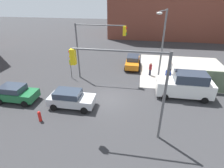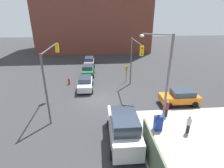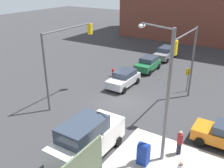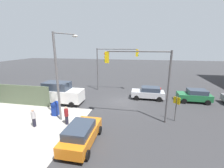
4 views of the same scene
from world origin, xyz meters
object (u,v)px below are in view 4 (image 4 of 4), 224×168
(street_lamp_corner, at_px, (60,70))
(pedestrian_waiting, at_px, (66,115))
(fire_hydrant, at_px, (160,91))
(van_white_delivery, at_px, (60,93))
(traffic_signal_se_corner, at_px, (113,61))
(pedestrian_crossing, at_px, (34,118))
(traffic_signal_nw_corner, at_px, (143,72))
(coupe_silver, at_px, (148,93))
(coupe_green, at_px, (195,95))
(mailbox_blue, at_px, (55,108))
(sedan_orange, at_px, (81,134))

(street_lamp_corner, distance_m, pedestrian_waiting, 4.05)
(fire_hydrant, height_order, van_white_delivery, van_white_delivery)
(traffic_signal_se_corner, bearing_deg, fire_hydrant, 177.57)
(pedestrian_crossing, bearing_deg, traffic_signal_nw_corner, -13.90)
(fire_hydrant, distance_m, coupe_silver, 3.04)
(coupe_green, height_order, pedestrian_waiting, pedestrian_waiting)
(mailbox_blue, xyz_separation_m, coupe_green, (-15.02, -6.70, 0.08))
(traffic_signal_se_corner, xyz_separation_m, sedan_orange, (-0.25, 13.42, -3.84))
(sedan_orange, bearing_deg, pedestrian_waiting, -45.46)
(mailbox_blue, height_order, pedestrian_crossing, pedestrian_crossing)
(traffic_signal_se_corner, distance_m, coupe_silver, 7.07)
(van_white_delivery, relative_size, pedestrian_crossing, 3.31)
(sedan_orange, height_order, coupe_silver, same)
(traffic_signal_nw_corner, xyz_separation_m, coupe_silver, (-0.93, -6.27, -3.81))
(sedan_orange, xyz_separation_m, pedestrian_waiting, (2.38, -2.42, 0.04))
(coupe_green, height_order, pedestrian_crossing, pedestrian_crossing)
(sedan_orange, bearing_deg, traffic_signal_se_corner, -88.94)
(coupe_green, bearing_deg, mailbox_blue, 24.03)
(sedan_orange, bearing_deg, pedestrian_crossing, -16.97)
(traffic_signal_nw_corner, distance_m, coupe_green, 9.78)
(traffic_signal_se_corner, xyz_separation_m, coupe_silver, (-5.27, 2.73, -3.84))
(pedestrian_waiting, bearing_deg, traffic_signal_se_corner, 104.82)
(traffic_signal_se_corner, bearing_deg, pedestrian_crossing, 68.31)
(pedestrian_crossing, bearing_deg, sedan_orange, -48.59)
(traffic_signal_nw_corner, xyz_separation_m, coupe_green, (-6.54, -6.20, -3.81))
(fire_hydrant, relative_size, sedan_orange, 0.22)
(coupe_green, bearing_deg, pedestrian_waiting, 32.20)
(coupe_silver, bearing_deg, van_white_delivery, 18.51)
(pedestrian_crossing, xyz_separation_m, pedestrian_waiting, (-2.60, -0.90, 0.04))
(mailbox_blue, distance_m, sedan_orange, 5.88)
(traffic_signal_nw_corner, distance_m, coupe_silver, 7.39)
(pedestrian_waiting, bearing_deg, mailbox_blue, 168.93)
(van_white_delivery, bearing_deg, sedan_orange, 128.37)
(traffic_signal_se_corner, bearing_deg, coupe_green, 165.56)
(mailbox_blue, distance_m, coupe_green, 16.44)
(street_lamp_corner, bearing_deg, van_white_delivery, -56.76)
(pedestrian_crossing, relative_size, pedestrian_waiting, 0.96)
(traffic_signal_se_corner, bearing_deg, coupe_silver, 152.60)
(traffic_signal_nw_corner, relative_size, mailbox_blue, 4.55)
(coupe_green, relative_size, van_white_delivery, 0.71)
(street_lamp_corner, relative_size, sedan_orange, 1.90)
(street_lamp_corner, bearing_deg, traffic_signal_se_corner, -106.72)
(traffic_signal_se_corner, xyz_separation_m, pedestrian_waiting, (2.13, 11.00, -3.80))
(traffic_signal_nw_corner, relative_size, sedan_orange, 1.54)
(mailbox_blue, bearing_deg, pedestrian_crossing, 75.96)
(coupe_green, xyz_separation_m, pedestrian_crossing, (15.62, 9.10, 0.00))
(traffic_signal_nw_corner, height_order, coupe_silver, traffic_signal_nw_corner)
(pedestrian_crossing, bearing_deg, coupe_silver, 10.89)
(pedestrian_crossing, bearing_deg, coupe_green, -1.40)
(traffic_signal_nw_corner, bearing_deg, mailbox_blue, 3.38)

